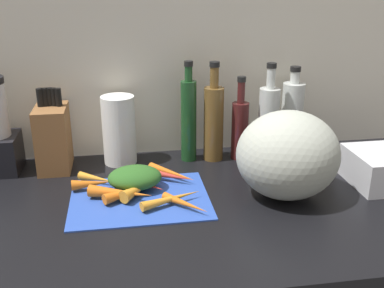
# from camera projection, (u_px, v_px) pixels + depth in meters

# --- Properties ---
(ground_plane) EXTENTS (1.70, 0.80, 0.03)m
(ground_plane) POSITION_uv_depth(u_px,v_px,m) (182.00, 205.00, 1.25)
(ground_plane) COLOR black
(wall_back) EXTENTS (1.70, 0.03, 0.60)m
(wall_back) POSITION_uv_depth(u_px,v_px,m) (165.00, 64.00, 1.50)
(wall_back) COLOR beige
(wall_back) RESTS_ON ground_plane
(cutting_board) EXTENTS (0.37, 0.29, 0.01)m
(cutting_board) POSITION_uv_depth(u_px,v_px,m) (140.00, 198.00, 1.25)
(cutting_board) COLOR #2D51B7
(cutting_board) RESTS_ON ground_plane
(carrot_0) EXTENTS (0.18, 0.09, 0.03)m
(carrot_0) POSITION_uv_depth(u_px,v_px,m) (120.00, 193.00, 1.23)
(carrot_0) COLOR orange
(carrot_0) RESTS_ON cutting_board
(carrot_1) EXTENTS (0.10, 0.10, 0.04)m
(carrot_1) POSITION_uv_depth(u_px,v_px,m) (137.00, 190.00, 1.24)
(carrot_1) COLOR orange
(carrot_1) RESTS_ON cutting_board
(carrot_2) EXTENTS (0.11, 0.08, 0.02)m
(carrot_2) POSITION_uv_depth(u_px,v_px,m) (96.00, 178.00, 1.33)
(carrot_2) COLOR orange
(carrot_2) RESTS_ON cutting_board
(carrot_3) EXTENTS (0.15, 0.14, 0.03)m
(carrot_3) POSITION_uv_depth(u_px,v_px,m) (139.00, 182.00, 1.30)
(carrot_3) COLOR red
(carrot_3) RESTS_ON cutting_board
(carrot_4) EXTENTS (0.13, 0.06, 0.03)m
(carrot_4) POSITION_uv_depth(u_px,v_px,m) (136.00, 181.00, 1.30)
(carrot_4) COLOR red
(carrot_4) RESTS_ON cutting_board
(carrot_5) EXTENTS (0.14, 0.09, 0.03)m
(carrot_5) POSITION_uv_depth(u_px,v_px,m) (128.00, 193.00, 1.24)
(carrot_5) COLOR orange
(carrot_5) RESTS_ON cutting_board
(carrot_6) EXTENTS (0.13, 0.14, 0.02)m
(carrot_6) POSITION_uv_depth(u_px,v_px,m) (172.00, 173.00, 1.36)
(carrot_6) COLOR orange
(carrot_6) RESTS_ON cutting_board
(carrot_7) EXTENTS (0.11, 0.04, 0.03)m
(carrot_7) POSITION_uv_depth(u_px,v_px,m) (92.00, 184.00, 1.29)
(carrot_7) COLOR orange
(carrot_7) RESTS_ON cutting_board
(carrot_8) EXTENTS (0.11, 0.12, 0.02)m
(carrot_8) POSITION_uv_depth(u_px,v_px,m) (184.00, 204.00, 1.18)
(carrot_8) COLOR orange
(carrot_8) RESTS_ON cutting_board
(carrot_9) EXTENTS (0.15, 0.11, 0.03)m
(carrot_9) POSITION_uv_depth(u_px,v_px,m) (165.00, 175.00, 1.34)
(carrot_9) COLOR red
(carrot_9) RESTS_ON cutting_board
(carrot_10) EXTENTS (0.17, 0.09, 0.03)m
(carrot_10) POSITION_uv_depth(u_px,v_px,m) (172.00, 199.00, 1.21)
(carrot_10) COLOR orange
(carrot_10) RESTS_ON cutting_board
(carrot_greens_pile) EXTENTS (0.15, 0.12, 0.06)m
(carrot_greens_pile) POSITION_uv_depth(u_px,v_px,m) (135.00, 178.00, 1.29)
(carrot_greens_pile) COLOR #2D6023
(carrot_greens_pile) RESTS_ON cutting_board
(winter_squash) EXTENTS (0.28, 0.26, 0.24)m
(winter_squash) POSITION_uv_depth(u_px,v_px,m) (288.00, 155.00, 1.23)
(winter_squash) COLOR #B2B7A8
(winter_squash) RESTS_ON ground_plane
(knife_block) EXTENTS (0.10, 0.15, 0.25)m
(knife_block) POSITION_uv_depth(u_px,v_px,m) (53.00, 137.00, 1.41)
(knife_block) COLOR brown
(knife_block) RESTS_ON ground_plane
(paper_towel_roll) EXTENTS (0.10, 0.10, 0.22)m
(paper_towel_roll) POSITION_uv_depth(u_px,v_px,m) (119.00, 130.00, 1.46)
(paper_towel_roll) COLOR white
(paper_towel_roll) RESTS_ON ground_plane
(bottle_0) EXTENTS (0.05, 0.05, 0.33)m
(bottle_0) POSITION_uv_depth(u_px,v_px,m) (189.00, 119.00, 1.47)
(bottle_0) COLOR #19421E
(bottle_0) RESTS_ON ground_plane
(bottle_1) EXTENTS (0.06, 0.06, 0.32)m
(bottle_1) POSITION_uv_depth(u_px,v_px,m) (214.00, 121.00, 1.48)
(bottle_1) COLOR brown
(bottle_1) RESTS_ON ground_plane
(bottle_2) EXTENTS (0.06, 0.06, 0.27)m
(bottle_2) POSITION_uv_depth(u_px,v_px,m) (240.00, 128.00, 1.49)
(bottle_2) COLOR #471919
(bottle_2) RESTS_ON ground_plane
(bottle_3) EXTENTS (0.07, 0.07, 0.31)m
(bottle_3) POSITION_uv_depth(u_px,v_px,m) (268.00, 120.00, 1.50)
(bottle_3) COLOR silver
(bottle_3) RESTS_ON ground_plane
(bottle_4) EXTENTS (0.07, 0.07, 0.29)m
(bottle_4) POSITION_uv_depth(u_px,v_px,m) (292.00, 116.00, 1.55)
(bottle_4) COLOR silver
(bottle_4) RESTS_ON ground_plane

